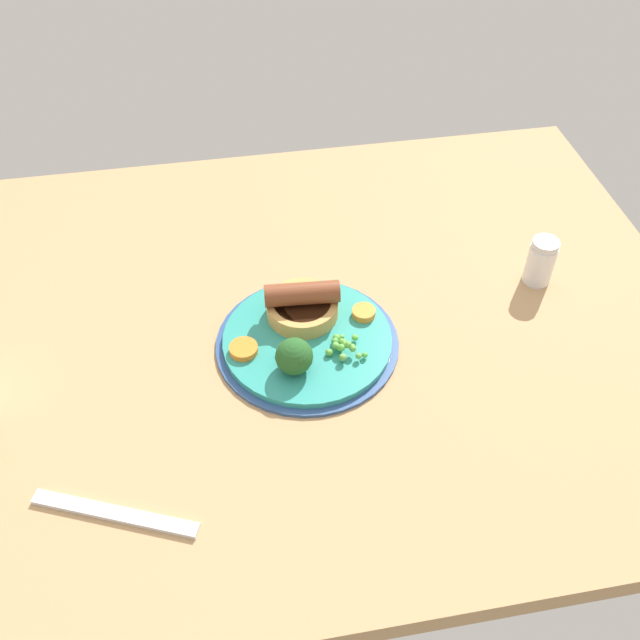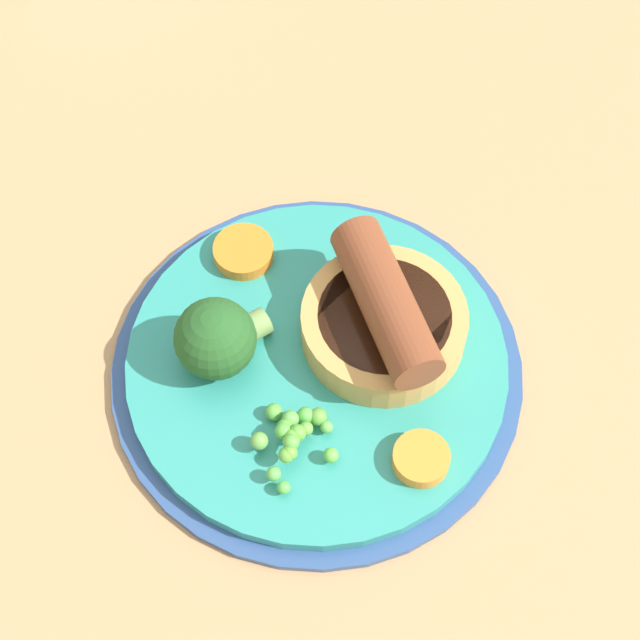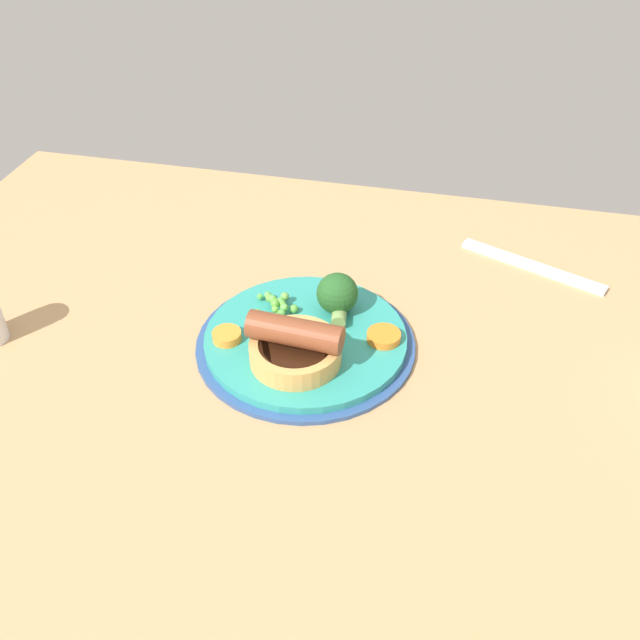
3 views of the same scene
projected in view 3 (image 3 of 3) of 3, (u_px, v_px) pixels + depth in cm
name	position (u px, v px, depth cm)	size (l,w,h in cm)	color
dining_table	(325.00, 386.00, 72.40)	(110.00, 80.00, 3.00)	tan
dinner_plate	(306.00, 341.00, 74.69)	(23.02, 23.02, 1.40)	#2D4C84
sausage_pudding	(295.00, 346.00, 69.90)	(9.60, 9.16, 5.09)	tan
pea_pile	(277.00, 305.00, 76.66)	(5.00, 4.43, 1.86)	#57A439
broccoli_floret_near	(337.00, 295.00, 76.05)	(4.49, 5.59, 4.49)	#235623
carrot_slice_0	(384.00, 336.00, 73.32)	(3.51, 3.51, 0.87)	orange
carrot_slice_4	(227.00, 336.00, 73.32)	(3.01, 3.01, 0.96)	orange
fork	(532.00, 266.00, 86.04)	(18.00, 1.60, 0.60)	silver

